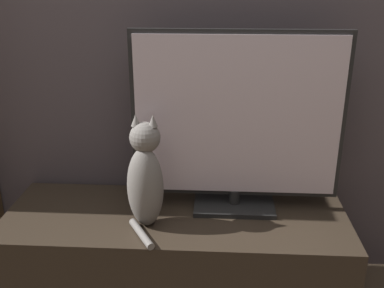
% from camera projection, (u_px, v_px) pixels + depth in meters
% --- Properties ---
extents(tv_stand, '(1.42, 0.51, 0.40)m').
position_uv_depth(tv_stand, '(176.00, 256.00, 1.93)').
color(tv_stand, '#33281E').
rests_on(tv_stand, ground_plane).
extents(tv, '(0.85, 0.20, 0.74)m').
position_uv_depth(tv, '(237.00, 123.00, 1.78)').
color(tv, black).
rests_on(tv, tv_stand).
extents(cat, '(0.15, 0.27, 0.45)m').
position_uv_depth(cat, '(145.00, 178.00, 1.71)').
color(cat, gray).
rests_on(cat, tv_stand).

